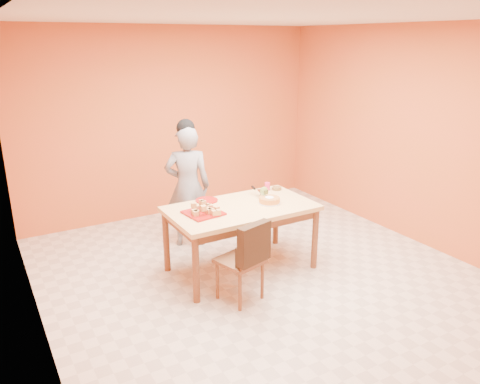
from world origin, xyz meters
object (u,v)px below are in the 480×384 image
dining_chair (241,259)px  egg_ornament (264,192)px  checker_tin (277,188)px  magenta_glass (267,186)px  person (188,187)px  sponge_cake (269,200)px  dining_table (241,214)px  red_dinner_plate (207,200)px  pastry_platter (203,213)px

dining_chair → egg_ornament: egg_ornament is taller
checker_tin → magenta_glass: bearing=154.0°
dining_chair → egg_ornament: (0.71, 0.69, 0.38)m
person → sponge_cake: size_ratio=6.52×
egg_ornament → checker_tin: 0.35m
dining_chair → magenta_glass: dining_chair is taller
dining_table → checker_tin: (0.67, 0.29, 0.11)m
dining_table → red_dinner_plate: (-0.25, 0.35, 0.10)m
magenta_glass → egg_ornament: bearing=-130.6°
dining_table → checker_tin: 0.74m
red_dinner_plate → checker_tin: checker_tin is taller
dining_table → person: (-0.22, 0.94, 0.10)m
sponge_cake → magenta_glass: size_ratio=2.53×
red_dinner_plate → magenta_glass: (0.82, -0.01, 0.04)m
pastry_platter → sponge_cake: bearing=-4.9°
dining_chair → dining_table: bearing=44.4°
person → checker_tin: (0.89, -0.64, 0.01)m
pastry_platter → red_dinner_plate: bearing=58.8°
pastry_platter → red_dinner_plate: 0.41m
dining_table → dining_chair: size_ratio=1.85×
egg_ornament → dining_chair: bearing=-158.1°
sponge_cake → checker_tin: (0.35, 0.36, -0.02)m
egg_ornament → magenta_glass: egg_ornament is taller
dining_chair → pastry_platter: 0.66m
egg_ornament → magenta_glass: size_ratio=1.43×
person → red_dinner_plate: 0.59m
sponge_cake → egg_ornament: 0.20m
person → dining_chair: bearing=108.6°
pastry_platter → egg_ornament: 0.85m
pastry_platter → red_dinner_plate: pastry_platter is taller
dining_chair → red_dinner_plate: 0.97m
dining_chair → magenta_glass: 1.33m
pastry_platter → magenta_glass: 1.09m
sponge_cake → egg_ornament: size_ratio=1.77×
egg_ornament → magenta_glass: 0.30m
dining_chair → checker_tin: size_ratio=7.64×
egg_ornament → checker_tin: (0.30, 0.17, -0.05)m
person → magenta_glass: person is taller
dining_table → pastry_platter: pastry_platter is taller
sponge_cake → dining_table: bearing=168.0°
dining_table → checker_tin: checker_tin is taller
dining_chair → red_dinner_plate: size_ratio=3.41×
dining_chair → magenta_glass: size_ratio=9.31×
checker_tin → pastry_platter: bearing=-165.4°
egg_ornament → dining_table: bearing=175.6°
pastry_platter → checker_tin: (1.13, 0.30, 0.01)m
dining_chair → pastry_platter: dining_chair is taller
egg_ornament → checker_tin: egg_ornament is taller
person → sponge_cake: bearing=141.4°
red_dinner_plate → magenta_glass: 0.82m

